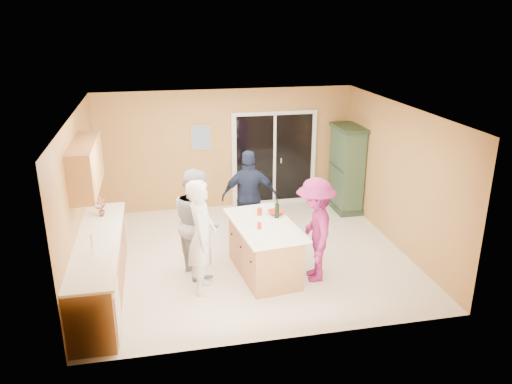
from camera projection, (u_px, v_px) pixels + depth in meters
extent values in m
plane|color=white|center=(249.00, 255.00, 8.94)|extent=(5.50, 5.50, 0.00)
cube|color=white|center=(248.00, 110.00, 8.06)|extent=(5.50, 5.00, 0.10)
cube|color=#DEA85B|center=(227.00, 149.00, 10.81)|extent=(5.50, 0.10, 2.60)
cube|color=#DEA85B|center=(286.00, 250.00, 6.19)|extent=(5.50, 0.10, 2.60)
cube|color=#DEA85B|center=(80.00, 197.00, 7.98)|extent=(0.10, 5.00, 2.60)
cube|color=#DEA85B|center=(398.00, 176.00, 9.02)|extent=(0.10, 5.00, 2.60)
cube|color=#B77047|center=(100.00, 269.00, 7.49)|extent=(0.60, 3.00, 0.90)
cube|color=silver|center=(94.00, 313.00, 6.50)|extent=(0.62, 0.60, 0.72)
cube|color=white|center=(98.00, 241.00, 7.34)|extent=(0.65, 3.05, 0.04)
cylinder|color=silver|center=(92.00, 245.00, 6.82)|extent=(0.02, 0.02, 0.30)
cube|color=#B77047|center=(86.00, 166.00, 7.63)|extent=(0.35, 1.60, 0.75)
cube|color=silver|center=(274.00, 158.00, 11.06)|extent=(1.90, 0.05, 2.10)
cube|color=black|center=(274.00, 158.00, 11.05)|extent=(1.70, 0.03, 1.94)
cube|color=silver|center=(274.00, 159.00, 11.04)|extent=(0.06, 0.04, 1.94)
cube|color=silver|center=(281.00, 160.00, 11.08)|extent=(0.02, 0.03, 0.12)
cube|color=tan|center=(201.00, 137.00, 10.58)|extent=(0.46, 0.03, 0.56)
cube|color=#5370AC|center=(201.00, 138.00, 10.57)|extent=(0.38, 0.02, 0.48)
cube|color=#B77047|center=(264.00, 250.00, 8.17)|extent=(0.95, 1.59, 0.86)
cube|color=white|center=(264.00, 225.00, 8.02)|extent=(1.12, 1.80, 0.04)
cube|color=black|center=(264.00, 270.00, 8.30)|extent=(0.87, 1.51, 0.10)
cube|color=#223724|center=(344.00, 206.00, 11.04)|extent=(0.52, 0.98, 0.11)
cube|color=#344D33|center=(346.00, 169.00, 10.75)|extent=(0.46, 0.92, 1.73)
cube|color=#223724|center=(349.00, 128.00, 10.44)|extent=(0.53, 1.01, 0.07)
imported|color=silver|center=(202.00, 237.00, 7.51)|extent=(0.55, 0.73, 1.81)
imported|color=#A1A1A4|center=(197.00, 222.00, 8.09)|extent=(0.89, 1.02, 1.79)
imported|color=#191F39|center=(250.00, 197.00, 9.22)|extent=(1.08, 0.55, 1.76)
imported|color=#93206D|center=(315.00, 230.00, 7.88)|extent=(0.80, 1.19, 1.70)
imported|color=red|center=(276.00, 212.00, 8.37)|extent=(0.33, 0.33, 0.06)
imported|color=red|center=(101.00, 207.00, 8.13)|extent=(0.21, 0.18, 0.34)
cylinder|color=red|center=(260.00, 212.00, 8.33)|extent=(0.09, 0.09, 0.12)
cylinder|color=red|center=(259.00, 226.00, 7.81)|extent=(0.08, 0.08, 0.10)
cylinder|color=black|center=(277.00, 211.00, 8.20)|extent=(0.08, 0.08, 0.24)
cylinder|color=black|center=(277.00, 202.00, 8.15)|extent=(0.03, 0.03, 0.09)
cylinder|color=silver|center=(249.00, 223.00, 8.02)|extent=(0.20, 0.20, 0.01)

